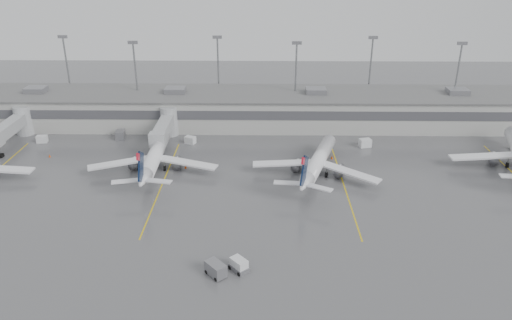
{
  "coord_description": "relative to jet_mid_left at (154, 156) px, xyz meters",
  "views": [
    {
      "loc": [
        1.81,
        -62.18,
        43.29
      ],
      "look_at": [
        0.59,
        24.0,
        5.0
      ],
      "focal_mm": 35.0,
      "sensor_mm": 36.0,
      "label": 1
    }
  ],
  "objects": [
    {
      "name": "cone_b",
      "position": [
        6.08,
        0.8,
        -2.59
      ],
      "size": [
        0.45,
        0.45,
        0.72
      ],
      "primitive_type": "cone",
      "color": "#DA4304",
      "rests_on": "ground"
    },
    {
      "name": "baggage_tug",
      "position": [
        18.68,
        -33.66,
        -2.22
      ],
      "size": [
        3.26,
        3.37,
        1.88
      ],
      "rotation": [
        0.0,
        0.0,
        0.72
      ],
      "color": "silver",
      "rests_on": "ground"
    },
    {
      "name": "jet_bridge_right",
      "position": [
        -0.37,
        15.62,
        0.92
      ],
      "size": [
        4.0,
        17.2,
        7.0
      ],
      "color": "#95979A",
      "rests_on": "ground"
    },
    {
      "name": "cone_c",
      "position": [
        36.88,
        6.03,
        -2.56
      ],
      "size": [
        0.48,
        0.48,
        0.77
      ],
      "primitive_type": "cone",
      "color": "#DA4304",
      "rests_on": "ground"
    },
    {
      "name": "gse_uld_a",
      "position": [
        -29.27,
        14.62,
        -2.13
      ],
      "size": [
        2.47,
        1.79,
        1.64
      ],
      "primitive_type": "cube",
      "rotation": [
        0.0,
        0.0,
        0.11
      ],
      "color": "silver",
      "rests_on": "ground"
    },
    {
      "name": "cone_a",
      "position": [
        -24.19,
        6.04,
        -2.62
      ],
      "size": [
        0.41,
        0.41,
        0.66
      ],
      "primitive_type": "cone",
      "color": "#DA4304",
      "rests_on": "ground"
    },
    {
      "name": "terminal",
      "position": [
        20.12,
        27.88,
        1.22
      ],
      "size": [
        152.0,
        17.0,
        9.45
      ],
      "color": "#ACACA7",
      "rests_on": "ground"
    },
    {
      "name": "baggage_cart",
      "position": [
        15.48,
        -34.86,
        -1.91
      ],
      "size": [
        3.39,
        3.52,
        2.0
      ],
      "rotation": [
        0.0,
        0.0,
        0.72
      ],
      "color": "slate",
      "rests_on": "ground"
    },
    {
      "name": "ground",
      "position": [
        20.13,
        -30.1,
        -2.95
      ],
      "size": [
        260.0,
        260.0,
        0.0
      ],
      "primitive_type": "plane",
      "color": "#57575A",
      "rests_on": "ground"
    },
    {
      "name": "jet_mid_left",
      "position": [
        0.0,
        0.0,
        0.0
      ],
      "size": [
        26.18,
        29.34,
        9.49
      ],
      "rotation": [
        0.0,
        0.0,
        0.02
      ],
      "color": "white",
      "rests_on": "ground"
    },
    {
      "name": "gse_uld_b",
      "position": [
        5.22,
        14.51,
        -2.13
      ],
      "size": [
        2.76,
        2.36,
        1.65
      ],
      "primitive_type": "cube",
      "rotation": [
        0.0,
        0.0,
        -0.41
      ],
      "color": "silver",
      "rests_on": "ground"
    },
    {
      "name": "light_masts",
      "position": [
        20.13,
        33.65,
        9.08
      ],
      "size": [
        142.4,
        8.0,
        20.6
      ],
      "color": "gray",
      "rests_on": "ground"
    },
    {
      "name": "jet_mid_right",
      "position": [
        32.9,
        -1.89,
        -0.04
      ],
      "size": [
        24.54,
        27.96,
        9.35
      ],
      "rotation": [
        0.0,
        0.0,
        -0.31
      ],
      "color": "white",
      "rests_on": "ground"
    },
    {
      "name": "gse_uld_c",
      "position": [
        45.22,
        13.02,
        -2.03
      ],
      "size": [
        2.95,
        2.33,
        1.84
      ],
      "primitive_type": "cube",
      "rotation": [
        0.0,
        0.0,
        0.25
      ],
      "color": "silver",
      "rests_on": "ground"
    },
    {
      "name": "jet_bridge_left",
      "position": [
        -35.37,
        15.62,
        0.92
      ],
      "size": [
        4.0,
        17.2,
        7.0
      ],
      "color": "#95979A",
      "rests_on": "ground"
    },
    {
      "name": "gse_loader",
      "position": [
        -11.73,
        17.37,
        -1.99
      ],
      "size": [
        2.24,
        3.27,
        1.93
      ],
      "primitive_type": "cube",
      "rotation": [
        0.0,
        0.0,
        0.1
      ],
      "color": "slate",
      "rests_on": "ground"
    },
    {
      "name": "stand_markings",
      "position": [
        20.13,
        -6.1,
        -2.94
      ],
      "size": [
        105.25,
        40.0,
        0.01
      ],
      "color": "yellow",
      "rests_on": "ground"
    }
  ]
}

